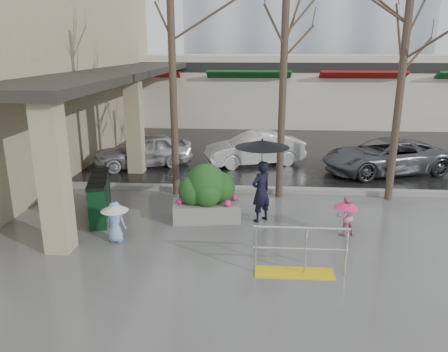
# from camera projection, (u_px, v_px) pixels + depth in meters

# --- Properties ---
(ground) EXTENTS (120.00, 120.00, 0.00)m
(ground) POSITION_uv_depth(u_px,v_px,m) (234.00, 246.00, 10.14)
(ground) COLOR #51514F
(ground) RESTS_ON ground
(street_asphalt) EXTENTS (120.00, 36.00, 0.01)m
(street_asphalt) POSITION_uv_depth(u_px,v_px,m) (250.00, 112.00, 31.18)
(street_asphalt) COLOR black
(street_asphalt) RESTS_ON ground
(curb) EXTENTS (120.00, 0.30, 0.15)m
(curb) POSITION_uv_depth(u_px,v_px,m) (241.00, 189.00, 13.94)
(curb) COLOR gray
(curb) RESTS_ON ground
(near_building) EXTENTS (6.00, 18.00, 8.00)m
(near_building) POSITION_uv_depth(u_px,v_px,m) (19.00, 59.00, 17.30)
(near_building) COLOR tan
(near_building) RESTS_ON ground
(canopy_slab) EXTENTS (2.80, 18.00, 0.25)m
(canopy_slab) POSITION_uv_depth(u_px,v_px,m) (123.00, 69.00, 17.11)
(canopy_slab) COLOR #2D2823
(canopy_slab) RESTS_ON pillar_front
(pillar_front) EXTENTS (0.55, 0.55, 3.50)m
(pillar_front) POSITION_uv_depth(u_px,v_px,m) (54.00, 176.00, 9.44)
(pillar_front) COLOR tan
(pillar_front) RESTS_ON ground
(pillar_back) EXTENTS (0.55, 0.55, 3.50)m
(pillar_back) POSITION_uv_depth(u_px,v_px,m) (135.00, 125.00, 15.66)
(pillar_back) COLOR tan
(pillar_back) RESTS_ON ground
(storefront_row) EXTENTS (34.00, 6.74, 4.00)m
(storefront_row) POSITION_uv_depth(u_px,v_px,m) (282.00, 89.00, 26.61)
(storefront_row) COLOR beige
(storefront_row) RESTS_ON ground
(handrail) EXTENTS (1.90, 0.50, 1.03)m
(handrail) POSITION_uv_depth(u_px,v_px,m) (298.00, 257.00, 8.79)
(handrail) COLOR yellow
(handrail) RESTS_ON ground
(tree_west) EXTENTS (3.20, 3.20, 6.80)m
(tree_west) POSITION_uv_depth(u_px,v_px,m) (171.00, 23.00, 12.28)
(tree_west) COLOR #382B21
(tree_west) RESTS_ON ground
(tree_midwest) EXTENTS (3.20, 3.20, 7.00)m
(tree_midwest) POSITION_uv_depth(u_px,v_px,m) (285.00, 17.00, 12.01)
(tree_midwest) COLOR #382B21
(tree_midwest) RESTS_ON ground
(tree_mideast) EXTENTS (3.20, 3.20, 6.50)m
(tree_mideast) POSITION_uv_depth(u_px,v_px,m) (407.00, 31.00, 11.88)
(tree_mideast) COLOR #382B21
(tree_mideast) RESTS_ON ground
(woman) EXTENTS (1.40, 1.40, 2.23)m
(woman) POSITION_uv_depth(u_px,v_px,m) (262.00, 169.00, 11.20)
(woman) COLOR black
(woman) RESTS_ON ground
(child_pink) EXTENTS (0.60, 0.60, 0.99)m
(child_pink) POSITION_uv_depth(u_px,v_px,m) (346.00, 213.00, 10.57)
(child_pink) COLOR pink
(child_pink) RESTS_ON ground
(child_blue) EXTENTS (0.65, 0.65, 1.00)m
(child_blue) POSITION_uv_depth(u_px,v_px,m) (115.00, 217.00, 10.20)
(child_blue) COLOR #7DA7DE
(child_blue) RESTS_ON ground
(planter) EXTENTS (1.87, 1.12, 1.53)m
(planter) POSITION_uv_depth(u_px,v_px,m) (207.00, 193.00, 11.49)
(planter) COLOR slate
(planter) RESTS_ON ground
(news_boxes) EXTENTS (0.96, 2.05, 1.12)m
(news_boxes) POSITION_uv_depth(u_px,v_px,m) (100.00, 197.00, 11.71)
(news_boxes) COLOR #0C3519
(news_boxes) RESTS_ON ground
(car_a) EXTENTS (3.98, 2.86, 1.26)m
(car_a) POSITION_uv_depth(u_px,v_px,m) (143.00, 151.00, 16.70)
(car_a) COLOR #BCBCC1
(car_a) RESTS_ON ground
(car_b) EXTENTS (4.05, 2.53, 1.26)m
(car_b) POSITION_uv_depth(u_px,v_px,m) (254.00, 149.00, 17.02)
(car_b) COLOR white
(car_b) RESTS_ON ground
(car_c) EXTENTS (4.95, 3.36, 1.26)m
(car_c) POSITION_uv_depth(u_px,v_px,m) (385.00, 156.00, 15.85)
(car_c) COLOR #505257
(car_c) RESTS_ON ground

